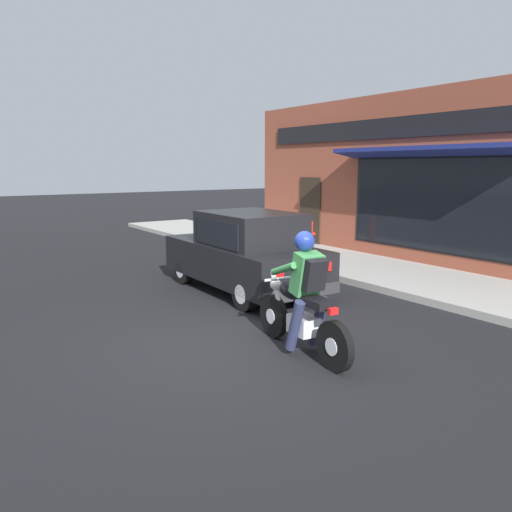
% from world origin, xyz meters
% --- Properties ---
extents(ground_plane, '(80.00, 80.00, 0.00)m').
position_xyz_m(ground_plane, '(0.00, 0.00, 0.00)').
color(ground_plane, black).
extents(sidewalk_curb, '(2.60, 22.00, 0.14)m').
position_xyz_m(sidewalk_curb, '(5.05, 3.00, 0.07)').
color(sidewalk_curb, '#9E9B93').
rests_on(sidewalk_curb, ground).
extents(storefront_building, '(1.25, 10.47, 4.20)m').
position_xyz_m(storefront_building, '(6.58, 2.82, 2.11)').
color(storefront_building, brown).
rests_on(storefront_building, ground).
extents(motorcycle_with_rider, '(0.61, 2.02, 1.62)m').
position_xyz_m(motorcycle_with_rider, '(0.49, -0.82, 0.68)').
color(motorcycle_with_rider, black).
rests_on(motorcycle_with_rider, ground).
extents(car_hatchback, '(1.73, 3.82, 1.57)m').
position_xyz_m(car_hatchback, '(1.70, 2.34, 0.77)').
color(car_hatchback, black).
rests_on(car_hatchback, ground).
extents(fire_hydrant, '(0.36, 0.24, 0.88)m').
position_xyz_m(fire_hydrant, '(5.12, 4.36, 0.57)').
color(fire_hydrant, red).
rests_on(fire_hydrant, sidewalk_curb).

